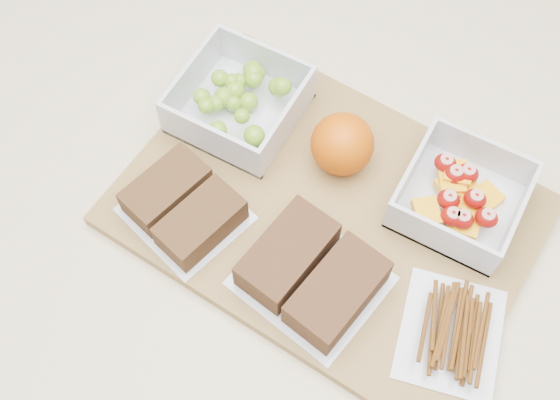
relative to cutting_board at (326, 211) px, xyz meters
The scene contains 9 objects.
ground 0.91m from the cutting_board, 135.67° to the right, with size 4.00×4.00×0.00m, color gray.
counter 0.46m from the cutting_board, 135.67° to the right, with size 1.20×0.90×0.90m, color beige.
cutting_board is the anchor object (origin of this frame).
grape_container 0.16m from the cutting_board, 156.16° to the left, with size 0.13×0.13×0.05m.
fruit_container 0.14m from the cutting_board, 29.93° to the left, with size 0.12×0.12×0.05m.
orange 0.07m from the cutting_board, 103.60° to the left, with size 0.07×0.07×0.07m, color #D75705.
sandwich_bag_left 0.15m from the cutting_board, 148.24° to the right, with size 0.14×0.13×0.04m.
sandwich_bag_center 0.09m from the cutting_board, 73.58° to the right, with size 0.15×0.14×0.04m.
pretzel_bag 0.18m from the cutting_board, 21.02° to the right, with size 0.12×0.13×0.03m.
Camera 1 is at (0.15, -0.29, 1.58)m, focal length 45.00 mm.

